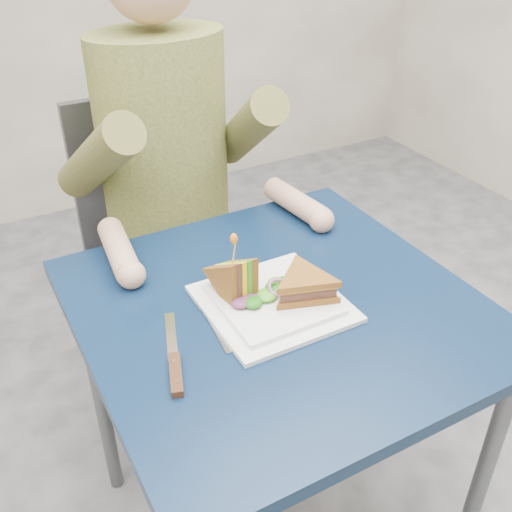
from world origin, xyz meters
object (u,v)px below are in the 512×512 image
sandwich_flat (304,285)px  table (278,334)px  diner (164,122)px  plate (273,302)px  chair (161,231)px  sandwich_upright (235,280)px  fork (214,324)px  knife (175,367)px

sandwich_flat → table: bearing=148.3°
diner → plate: diner is taller
table → plate: (-0.01, -0.00, 0.09)m
chair → diner: diner is taller
diner → plate: (-0.01, -0.57, -0.18)m
plate → sandwich_flat: (0.06, -0.03, 0.04)m
diner → sandwich_upright: size_ratio=5.69×
plate → fork: bearing=179.7°
diner → sandwich_upright: bearing=-97.9°
diner → sandwich_upright: (-0.07, -0.53, -0.13)m
chair → diner: size_ratio=1.25×
knife → chair: bearing=71.8°
knife → table: bearing=16.4°
table → sandwich_upright: size_ratio=5.73×
chair → sandwich_upright: bearing=-96.5°
chair → plate: bearing=-91.2°
table → sandwich_flat: size_ratio=4.11×
sandwich_flat → sandwich_upright: bearing=148.5°
diner → fork: diner is taller
sandwich_upright → table: bearing=-31.4°
chair → knife: size_ratio=4.30×
chair → sandwich_flat: chair is taller
diner → sandwich_flat: diner is taller
table → sandwich_flat: bearing=-31.7°
sandwich_upright → knife: sandwich_upright is taller
chair → plate: size_ratio=3.58×
diner → sandwich_flat: (0.04, -0.60, -0.14)m
plate → diner: bearing=88.6°
chair → fork: (-0.14, -0.68, 0.19)m
sandwich_flat → knife: (-0.29, -0.05, -0.04)m
chair → knife: chair is taller
sandwich_flat → fork: sandwich_flat is taller
sandwich_upright → fork: size_ratio=0.73×
plate → sandwich_flat: bearing=-24.4°
fork → diner: bearing=76.2°
table → chair: 0.69m
plate → sandwich_flat: size_ratio=1.43×
plate → sandwich_flat: sandwich_flat is taller
diner → chair: bearing=90.0°
chair → diner: (-0.00, -0.11, 0.37)m
table → sandwich_upright: 0.16m
table → sandwich_upright: (-0.07, 0.04, 0.13)m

